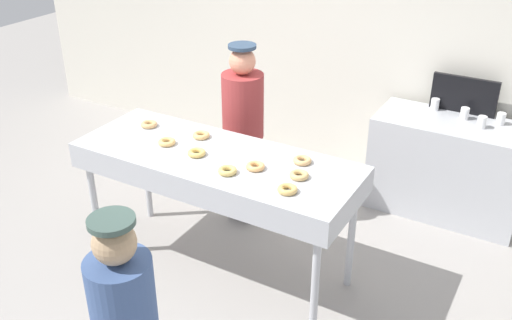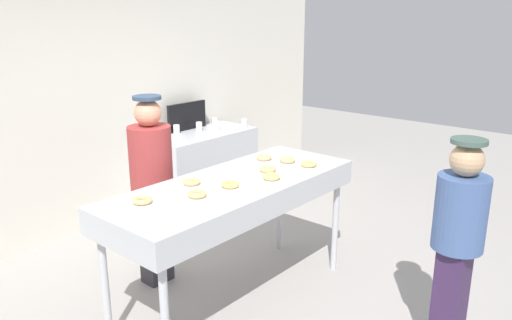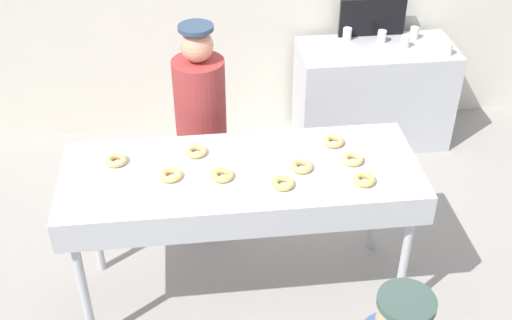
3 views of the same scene
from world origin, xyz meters
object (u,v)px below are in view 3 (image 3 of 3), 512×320
prep_counter (373,95)px  worker_baker (201,118)px  glazed_donut_8 (222,175)px  paper_cup_4 (405,41)px  paper_cup_3 (347,34)px  glazed_donut_1 (283,183)px  glazed_donut_6 (352,159)px  glazed_donut_0 (302,166)px  paper_cup_2 (382,36)px  glazed_donut_5 (364,179)px  paper_cup_0 (414,33)px  paper_cup_1 (448,49)px  glazed_donut_7 (116,160)px  menu_display (372,17)px  glazed_donut_2 (171,175)px  fryer_conveyor (241,182)px  glazed_donut_4 (196,151)px  glazed_donut_3 (333,141)px

prep_counter → worker_baker: bearing=-146.4°
glazed_donut_8 → paper_cup_4: glazed_donut_8 is taller
paper_cup_3 → glazed_donut_1: bearing=-112.3°
glazed_donut_1 → glazed_donut_6: 0.50m
glazed_donut_0 → paper_cup_2: (1.05, 1.96, -0.09)m
paper_cup_4 → glazed_donut_5: bearing=-113.7°
glazed_donut_1 → paper_cup_4: glazed_donut_1 is taller
prep_counter → paper_cup_0: 0.65m
prep_counter → glazed_donut_0: bearing=-118.4°
glazed_donut_0 → paper_cup_1: 2.26m
glazed_donut_7 → glazed_donut_8: 0.68m
paper_cup_2 → paper_cup_1: bearing=-32.1°
paper_cup_4 → menu_display: (-0.23, 0.28, 0.12)m
glazed_donut_0 → glazed_donut_1: 0.21m
glazed_donut_2 → paper_cup_1: (2.33, 1.65, -0.09)m
worker_baker → paper_cup_3: worker_baker is taller
glazed_donut_0 → glazed_donut_8: 0.49m
paper_cup_3 → menu_display: bearing=16.0°
fryer_conveyor → worker_baker: size_ratio=1.31×
glazed_donut_2 → glazed_donut_8: same height
fryer_conveyor → glazed_donut_4: bearing=143.6°
glazed_donut_6 → worker_baker: size_ratio=0.08×
paper_cup_0 → paper_cup_2: bearing=-173.3°
glazed_donut_0 → paper_cup_0: bearing=55.8°
prep_counter → paper_cup_2: (0.06, 0.11, 0.52)m
prep_counter → paper_cup_1: bearing=-19.8°
glazed_donut_8 → prep_counter: glazed_donut_8 is taller
glazed_donut_1 → paper_cup_4: (1.36, 1.99, -0.09)m
fryer_conveyor → worker_baker: (-0.22, 0.76, 0.01)m
glazed_donut_0 → glazed_donut_4: (-0.63, 0.24, 0.00)m
glazed_donut_1 → glazed_donut_0: bearing=47.9°
glazed_donut_6 → prep_counter: 2.02m
paper_cup_1 → paper_cup_2: same height
paper_cup_0 → paper_cup_4: same height
fryer_conveyor → worker_baker: worker_baker is taller
glazed_donut_5 → glazed_donut_0: bearing=153.4°
glazed_donut_0 → prep_counter: glazed_donut_0 is taller
glazed_donut_8 → paper_cup_1: 2.64m
glazed_donut_0 → paper_cup_2: glazed_donut_0 is taller
worker_baker → menu_display: 2.06m
worker_baker → paper_cup_1: size_ratio=15.51×
prep_counter → paper_cup_0: bearing=22.1°
worker_baker → paper_cup_2: size_ratio=15.51×
glazed_donut_2 → paper_cup_0: (2.15, 1.99, -0.09)m
glazed_donut_4 → glazed_donut_5: 1.06m
worker_baker → paper_cup_0: size_ratio=15.51×
prep_counter → glazed_donut_1: bearing=-119.6°
glazed_donut_4 → paper_cup_4: 2.45m
worker_baker → glazed_donut_3: bearing=139.5°
glazed_donut_6 → glazed_donut_7: size_ratio=1.00×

